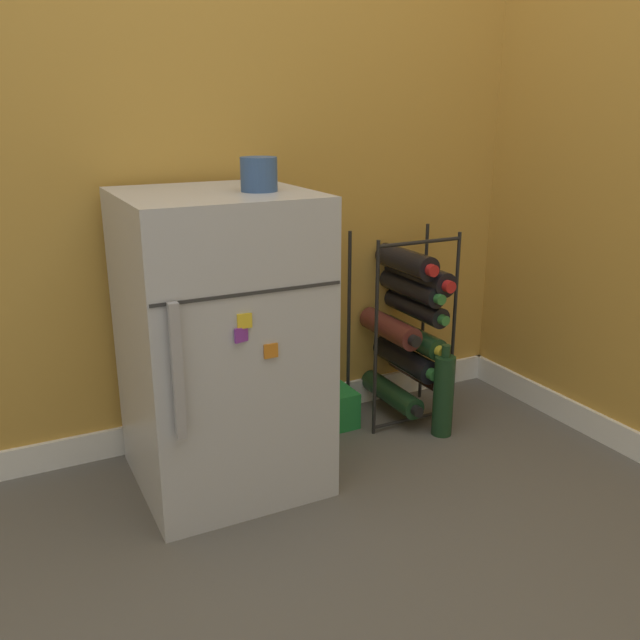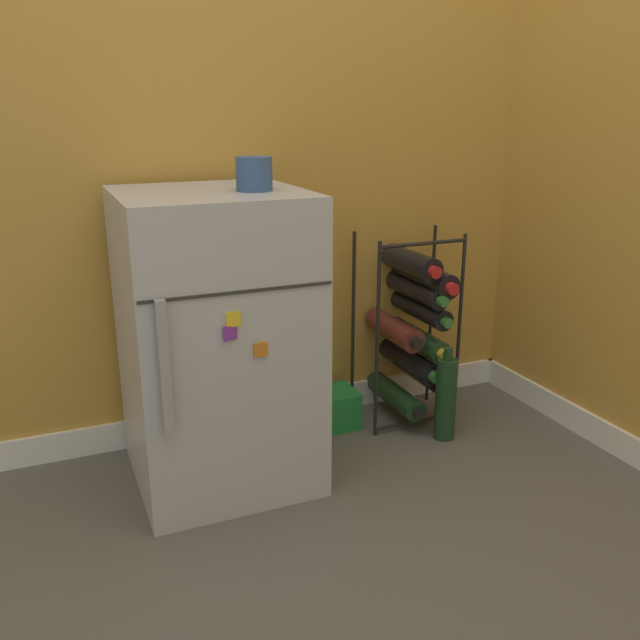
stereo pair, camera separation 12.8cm
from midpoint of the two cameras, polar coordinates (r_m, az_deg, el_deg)
ground_plane at (r=1.94m, az=5.36°, el=-14.78°), size 14.00×14.00×0.00m
wall_back at (r=2.18m, az=-1.63°, el=22.97°), size 6.69×0.07×2.50m
mini_fridge at (r=1.89m, az=-6.79°, el=-1.75°), size 0.49×0.51×0.82m
wine_rack at (r=2.30m, az=9.41°, el=-0.63°), size 0.32×0.33×0.65m
soda_box at (r=2.28m, az=1.89°, el=-7.61°), size 0.22×0.14×0.13m
fridge_top_cup at (r=1.78m, az=-3.47°, el=12.18°), size 0.09×0.09×0.09m
loose_bottle_floor at (r=2.23m, az=12.18°, el=-6.47°), size 0.07×0.07×0.31m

